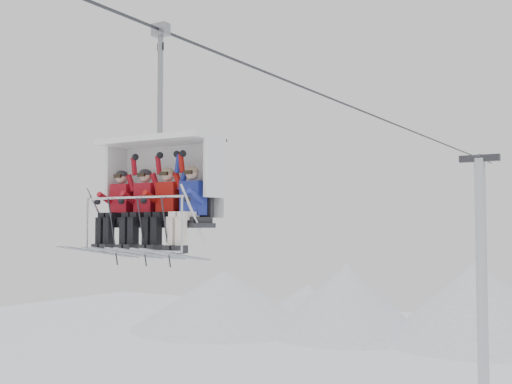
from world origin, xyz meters
The scene contains 7 objects.
lift_tower_right centered at (0.00, 22.00, 5.78)m, with size 2.00×1.80×13.48m.
haul_cable centered at (0.00, 0.00, 13.30)m, with size 0.06×0.06×50.00m, color #303035.
chairlift_carrier centered at (0.00, -3.11, 10.65)m, with size 2.25×1.17×3.98m.
skier_far_left centered at (-0.79, -3.41, 10.19)m, with size 0.39×1.69×1.55m.
skier_center_left centered at (-0.24, -3.41, 10.19)m, with size 0.39×1.69×1.55m.
skier_center_right centered at (0.27, -3.41, 10.19)m, with size 0.39×1.69×1.55m.
skier_far_right centered at (0.78, -3.41, 10.19)m, with size 0.39×1.69×1.55m.
Camera 1 is at (7.22, -11.84, 9.86)m, focal length 45.00 mm.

